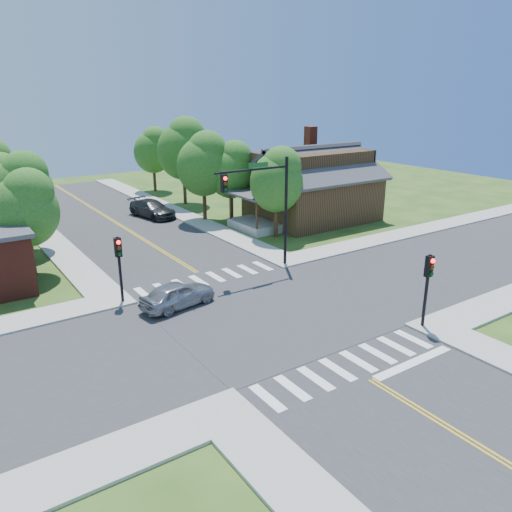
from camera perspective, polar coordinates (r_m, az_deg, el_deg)
ground at (r=26.25m, az=0.96°, el=-6.71°), size 100.00×100.00×0.00m
road_ns at (r=26.24m, az=0.96°, el=-6.67°), size 10.00×90.00×0.04m
road_ew at (r=26.24m, az=0.96°, el=-6.66°), size 90.00×10.00×0.04m
intersection_patch at (r=26.25m, az=0.96°, el=-6.71°), size 10.20×10.20×0.06m
sidewalk_ne at (r=47.28m, az=5.68°, el=4.79°), size 40.00×40.00×0.14m
crosswalk_north at (r=31.10m, az=-5.61°, el=-2.58°), size 8.85×2.00×0.01m
crosswalk_south at (r=22.03m, az=10.47°, el=-12.18°), size 8.85×2.00×0.01m
centerline at (r=26.23m, az=0.96°, el=-6.62°), size 0.30×90.00×0.01m
stop_bar at (r=22.94m, az=17.53°, el=-11.61°), size 4.60×0.45×0.09m
signal_mast_ne at (r=31.22m, az=1.00°, el=6.79°), size 5.30×0.42×7.20m
signal_pole_se at (r=25.19m, az=19.08°, el=-2.33°), size 0.34×0.42×3.80m
signal_pole_nw at (r=27.61m, az=-15.39°, el=-0.16°), size 0.34×0.42×3.80m
house_ne at (r=44.98m, az=6.41°, el=8.31°), size 13.05×8.80×7.11m
tree_e_a at (r=38.93m, az=2.51°, el=8.86°), size 4.21×4.00×7.15m
tree_e_b at (r=44.29m, az=-2.76°, el=9.97°), size 4.17×3.96×7.09m
tree_e_c at (r=51.32m, az=-8.25°, el=12.21°), size 5.16×4.90×8.77m
tree_e_d at (r=58.93m, az=-11.63°, el=11.88°), size 4.31×4.09×7.32m
tree_w_a at (r=33.38m, az=-24.79°, el=5.16°), size 4.01×3.80×6.81m
tree_house at (r=44.21m, az=-5.92°, el=10.60°), size 4.66×4.43×7.92m
tree_bldg at (r=38.75m, az=-25.10°, el=7.22°), size 4.28×4.06×7.27m
car_silver at (r=27.16m, az=-8.93°, el=-4.41°), size 3.09×4.75×1.42m
car_dgrey at (r=46.90m, az=-11.79°, el=5.26°), size 4.33×6.20×1.54m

